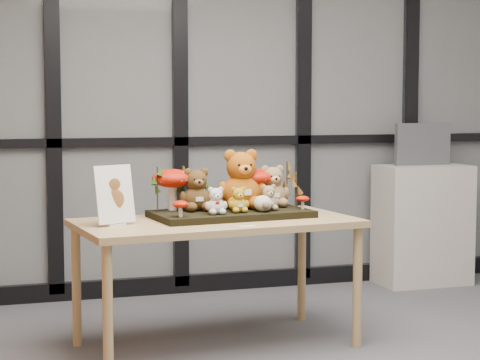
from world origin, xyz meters
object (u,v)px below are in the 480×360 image
object	(u,v)px
mushroom_back_right	(256,186)
cabinet	(422,225)
mushroom_front_left	(180,208)
mushroom_front_right	(303,202)
bear_beige_small	(269,196)
bear_pooh_yellow	(241,176)
bear_tan_back	(272,184)
monitor	(423,144)
plush_cream_hedgehog	(263,203)
bear_small_yellow	(238,198)
bear_brown_medium	(196,187)
bear_white_bow	(216,199)
display_table	(216,232)
sign_holder	(115,197)
diorama_tray	(231,214)
mushroom_back_left	(172,187)

from	to	relation	value
mushroom_back_right	cabinet	xyz separation A→B (m)	(1.58, 0.92, -0.42)
mushroom_back_right	mushroom_front_left	bearing A→B (deg)	-149.05
mushroom_front_right	cabinet	distance (m)	1.80
bear_beige_small	mushroom_front_right	distance (m)	0.20
bear_beige_small	bear_pooh_yellow	bearing A→B (deg)	128.07
bear_tan_back	cabinet	xyz separation A→B (m)	(1.49, 0.95, -0.43)
monitor	plush_cream_hedgehog	bearing A→B (deg)	-144.22
bear_beige_small	bear_small_yellow	bearing A→B (deg)	-174.83
bear_brown_medium	bear_beige_small	world-z (taller)	bear_brown_medium
plush_cream_hedgehog	bear_white_bow	bearing A→B (deg)	178.33
display_table	plush_cream_hedgehog	world-z (taller)	plush_cream_hedgehog
bear_beige_small	sign_holder	world-z (taller)	sign_holder
bear_tan_back	plush_cream_hedgehog	distance (m)	0.25
bear_white_bow	mushroom_front_right	distance (m)	0.52
bear_small_yellow	mushroom_front_right	world-z (taller)	bear_small_yellow
bear_beige_small	mushroom_front_left	distance (m)	0.54
display_table	bear_brown_medium	bearing A→B (deg)	115.23
bear_pooh_yellow	bear_white_bow	world-z (taller)	bear_pooh_yellow
sign_holder	monitor	size ratio (longest dim) A/B	0.72
bear_white_bow	sign_holder	distance (m)	0.53
bear_pooh_yellow	plush_cream_hedgehog	distance (m)	0.23
bear_brown_medium	cabinet	xyz separation A→B (m)	(1.95, 1.00, -0.43)
diorama_tray	bear_pooh_yellow	size ratio (longest dim) A/B	2.34
diorama_tray	mushroom_front_right	xyz separation A→B (m)	(0.40, -0.06, 0.06)
bear_small_yellow	mushroom_back_left	distance (m)	0.38
bear_brown_medium	bear_small_yellow	xyz separation A→B (m)	(0.20, -0.14, -0.05)
bear_small_yellow	mushroom_front_right	bearing A→B (deg)	-2.50
mushroom_front_left	plush_cream_hedgehog	bearing A→B (deg)	9.30
bear_brown_medium	bear_white_bow	bearing A→B (deg)	-77.24
bear_beige_small	mushroom_front_left	bearing A→B (deg)	-172.79
display_table	cabinet	bearing A→B (deg)	24.51
bear_small_yellow	bear_tan_back	bearing A→B (deg)	29.56
bear_brown_medium	mushroom_back_left	bearing A→B (deg)	144.87
bear_pooh_yellow	mushroom_back_right	xyz separation A→B (m)	(0.10, 0.06, -0.06)
mushroom_back_right	mushroom_front_right	size ratio (longest dim) A/B	2.87
bear_brown_medium	bear_white_bow	xyz separation A→B (m)	(0.06, -0.17, -0.05)
mushroom_back_right	sign_holder	bearing A→B (deg)	-163.62
diorama_tray	bear_brown_medium	distance (m)	0.24
mushroom_front_left	bear_white_bow	bearing A→B (deg)	15.10
cabinet	display_table	bearing A→B (deg)	-149.06
bear_beige_small	mushroom_back_left	world-z (taller)	mushroom_back_left
bear_white_bow	mushroom_front_left	size ratio (longest dim) A/B	1.68
bear_pooh_yellow	sign_holder	bearing A→B (deg)	-171.85
bear_brown_medium	bear_small_yellow	bearing A→B (deg)	-41.76
display_table	mushroom_back_right	size ratio (longest dim) A/B	6.51
bear_tan_back	monitor	xyz separation A→B (m)	(1.49, 0.97, 0.16)
cabinet	diorama_tray	bearing A→B (deg)	-149.18
bear_tan_back	mushroom_front_right	xyz separation A→B (m)	(0.12, -0.16, -0.09)
bear_brown_medium	mushroom_front_left	distance (m)	0.28
bear_brown_medium	mushroom_back_left	world-z (taller)	bear_brown_medium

